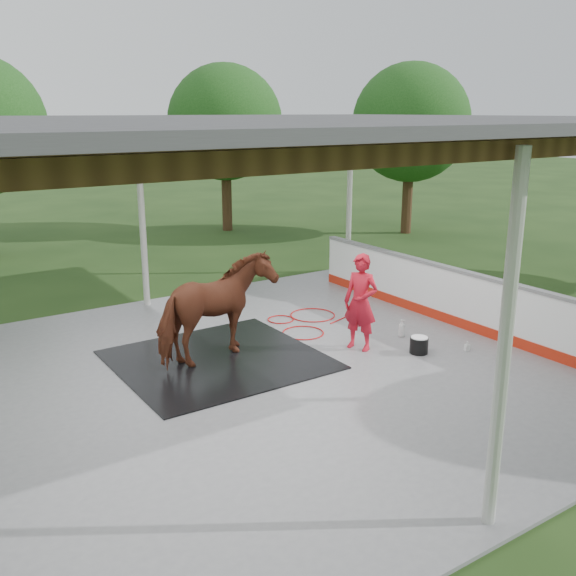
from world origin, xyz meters
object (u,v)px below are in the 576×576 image
wash_bucket (419,345)px  horse (217,309)px  dasher_board (453,298)px  handler (361,302)px

wash_bucket → horse: bearing=151.8°
dasher_board → wash_bucket: 1.95m
dasher_board → horse: size_ratio=3.77×
dasher_board → wash_bucket: bearing=-154.9°
horse → handler: horse is taller
dasher_board → horse: (-4.85, 0.86, 0.38)m
dasher_board → handler: bearing=-178.9°
wash_bucket → handler: bearing=133.5°
handler → wash_bucket: handler is taller
dasher_board → wash_bucket: (-1.73, -0.81, -0.39)m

